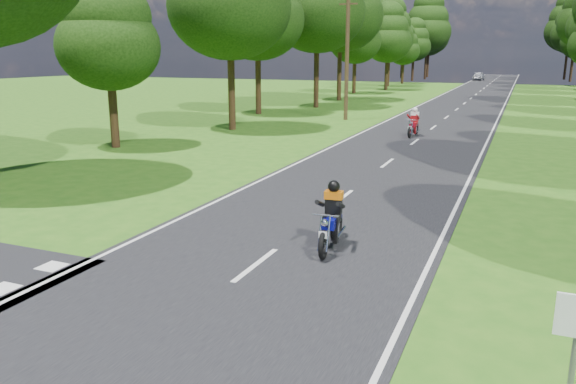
% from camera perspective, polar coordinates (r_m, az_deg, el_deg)
% --- Properties ---
extents(ground, '(160.00, 160.00, 0.00)m').
position_cam_1_polar(ground, '(10.07, -8.37, -11.24)').
color(ground, '#2A5D15').
rests_on(ground, ground).
extents(main_road, '(7.00, 140.00, 0.02)m').
position_cam_1_polar(main_road, '(58.12, 18.08, 9.02)').
color(main_road, black).
rests_on(main_road, ground).
extents(road_markings, '(7.40, 140.00, 0.01)m').
position_cam_1_polar(road_markings, '(56.27, 17.77, 8.92)').
color(road_markings, silver).
rests_on(road_markings, main_road).
extents(treeline, '(40.00, 115.35, 14.78)m').
position_cam_1_polar(treeline, '(68.03, 20.65, 16.40)').
color(treeline, black).
rests_on(treeline, ground).
extents(telegraph_pole, '(1.20, 0.26, 8.00)m').
position_cam_1_polar(telegraph_pole, '(37.36, 6.02, 13.53)').
color(telegraph_pole, '#382616').
rests_on(telegraph_pole, ground).
extents(road_sign, '(0.45, 0.07, 2.00)m').
position_cam_1_polar(road_sign, '(6.49, 27.10, -14.40)').
color(road_sign, slate).
rests_on(road_sign, ground).
extents(rider_near_blue, '(0.79, 1.86, 1.51)m').
position_cam_1_polar(rider_near_blue, '(12.46, 4.43, -2.36)').
color(rider_near_blue, '#0C0E87').
rests_on(rider_near_blue, main_road).
extents(rider_far_red, '(0.68, 1.84, 1.51)m').
position_cam_1_polar(rider_far_red, '(30.33, 12.64, 6.96)').
color(rider_far_red, '#B00D23').
rests_on(rider_far_red, main_road).
extents(distant_car, '(1.86, 4.09, 1.36)m').
position_cam_1_polar(distant_car, '(98.93, 18.79, 11.10)').
color(distant_car, silver).
rests_on(distant_car, main_road).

